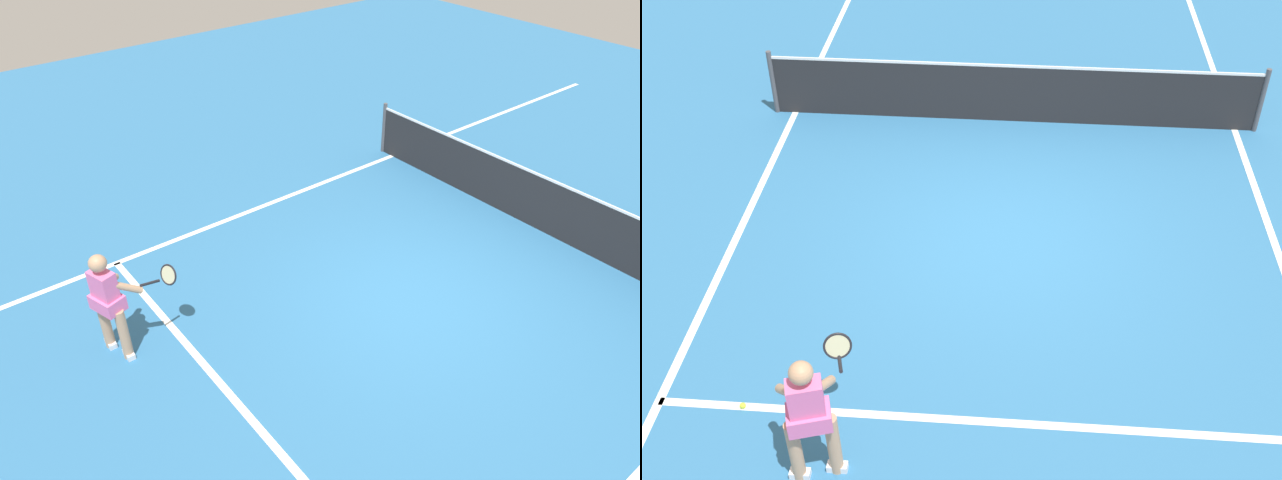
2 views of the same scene
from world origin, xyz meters
The scene contains 6 objects.
ground_plane centered at (0.00, 0.00, 0.00)m, with size 28.53×28.53×0.00m, color teal.
service_line_marking centered at (0.00, -3.04, 0.00)m, with size 7.09×0.10×0.01m, color white.
sideline_left_marking centered at (-3.55, 0.00, 0.00)m, with size 0.10×19.94×0.01m, color white.
court_net centered at (0.00, 3.05, 0.50)m, with size 7.77×0.08×1.07m.
tennis_player centered at (-1.66, -3.75, 0.85)m, with size 0.65×1.08×1.55m.
tennis_ball_mid centered at (-2.63, -3.05, 0.03)m, with size 0.07×0.07×0.07m, color #D1E533.
Camera 1 is at (4.44, -5.26, 5.70)m, focal length 33.68 mm.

